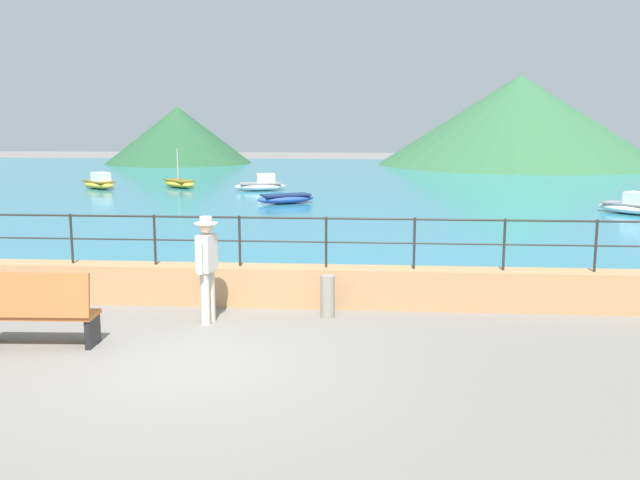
# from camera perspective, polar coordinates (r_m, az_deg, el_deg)

# --- Properties ---
(ground_plane) EXTENTS (120.00, 120.00, 0.00)m
(ground_plane) POSITION_cam_1_polar(r_m,az_deg,el_deg) (9.92, -9.87, -9.80)
(ground_plane) COLOR slate
(promenade_wall) EXTENTS (20.00, 0.56, 0.70)m
(promenade_wall) POSITION_cam_1_polar(r_m,az_deg,el_deg) (12.82, -6.38, -3.60)
(promenade_wall) COLOR tan
(promenade_wall) RESTS_ON ground
(railing) EXTENTS (18.44, 0.04, 0.90)m
(railing) POSITION_cam_1_polar(r_m,az_deg,el_deg) (12.64, -6.46, 0.66)
(railing) COLOR #282623
(railing) RESTS_ON promenade_wall
(lake_water) EXTENTS (64.00, 44.32, 0.06)m
(lake_water) POSITION_cam_1_polar(r_m,az_deg,el_deg) (35.12, 0.63, 4.40)
(lake_water) COLOR teal
(lake_water) RESTS_ON ground
(hill_main) EXTENTS (19.72, 19.72, 6.22)m
(hill_main) POSITION_cam_1_polar(r_m,az_deg,el_deg) (52.22, 15.61, 9.18)
(hill_main) COLOR #33663D
(hill_main) RESTS_ON ground
(hill_secondary) EXTENTS (10.67, 10.67, 4.10)m
(hill_secondary) POSITION_cam_1_polar(r_m,az_deg,el_deg) (53.07, -11.27, 8.21)
(hill_secondary) COLOR #285633
(hill_secondary) RESTS_ON ground
(bench_main) EXTENTS (1.73, 0.64, 1.13)m
(bench_main) POSITION_cam_1_polar(r_m,az_deg,el_deg) (11.13, -21.83, -5.20)
(bench_main) COLOR #B76633
(bench_main) RESTS_ON ground
(person_walking) EXTENTS (0.38, 0.56, 1.75)m
(person_walking) POSITION_cam_1_polar(r_m,az_deg,el_deg) (11.59, -9.02, -1.92)
(person_walking) COLOR beige
(person_walking) RESTS_ON ground
(bollard) EXTENTS (0.24, 0.24, 0.71)m
(bollard) POSITION_cam_1_polar(r_m,az_deg,el_deg) (11.93, 0.62, -4.52)
(bollard) COLOR gray
(bollard) RESTS_ON ground
(boat_1) EXTENTS (2.22, 2.30, 0.76)m
(boat_1) POSITION_cam_1_polar(r_m,az_deg,el_deg) (26.56, 23.68, 2.50)
(boat_1) COLOR white
(boat_1) RESTS_ON lake_water
(boat_2) EXTENTS (2.45, 1.44, 0.76)m
(boat_2) POSITION_cam_1_polar(r_m,az_deg,el_deg) (32.32, -4.71, 4.43)
(boat_2) COLOR white
(boat_2) RESTS_ON lake_water
(boat_3) EXTENTS (2.24, 2.29, 1.81)m
(boat_3) POSITION_cam_1_polar(r_m,az_deg,el_deg) (34.36, -11.19, 4.49)
(boat_3) COLOR gold
(boat_3) RESTS_ON lake_water
(boat_4) EXTENTS (2.45, 1.90, 0.36)m
(boat_4) POSITION_cam_1_polar(r_m,az_deg,el_deg) (27.35, -2.77, 3.34)
(boat_4) COLOR #2D4C9E
(boat_4) RESTS_ON lake_water
(boat_5) EXTENTS (2.31, 2.21, 0.76)m
(boat_5) POSITION_cam_1_polar(r_m,az_deg,el_deg) (34.70, -17.25, 4.39)
(boat_5) COLOR gold
(boat_5) RESTS_ON lake_water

